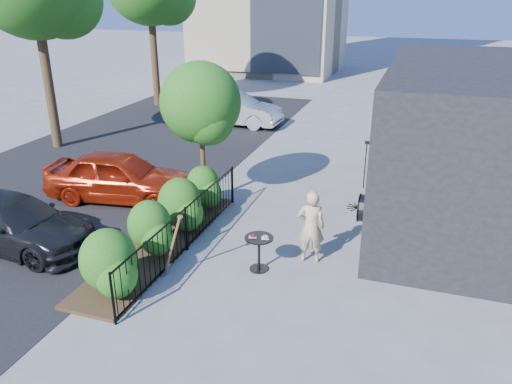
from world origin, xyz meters
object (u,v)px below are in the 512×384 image
(woman, at_px, (311,227))
(car_silver, at_px, (234,109))
(car_red, at_px, (120,176))
(cafe_table, at_px, (259,247))
(car_darkgrey, at_px, (14,223))
(shovel, at_px, (172,249))
(patio_tree, at_px, (202,108))

(woman, height_order, car_silver, woman)
(car_red, distance_m, car_silver, 9.24)
(woman, xyz_separation_m, car_silver, (-6.02, 10.99, -0.14))
(cafe_table, height_order, car_darkgrey, car_darkgrey)
(shovel, bearing_deg, cafe_table, 27.72)
(patio_tree, xyz_separation_m, cafe_table, (2.62, -3.07, -2.22))
(cafe_table, relative_size, car_darkgrey, 0.20)
(cafe_table, distance_m, woman, 1.25)
(shovel, bearing_deg, patio_tree, 103.95)
(car_silver, bearing_deg, shovel, -162.42)
(cafe_table, xyz_separation_m, shovel, (-1.65, -0.86, 0.11))
(patio_tree, bearing_deg, car_red, -166.48)
(patio_tree, distance_m, woman, 4.69)
(car_red, height_order, car_darkgrey, car_red)
(patio_tree, distance_m, shovel, 4.57)
(woman, relative_size, car_red, 0.40)
(woman, height_order, car_darkgrey, woman)
(cafe_table, distance_m, car_silver, 12.76)
(cafe_table, distance_m, car_darkgrey, 5.88)
(patio_tree, relative_size, car_silver, 0.91)
(patio_tree, xyz_separation_m, shovel, (0.98, -3.93, -2.10))
(shovel, bearing_deg, woman, 31.37)
(patio_tree, relative_size, shovel, 2.61)
(car_red, bearing_deg, woman, -114.20)
(car_silver, bearing_deg, patio_tree, -161.88)
(cafe_table, bearing_deg, patio_tree, 130.52)
(car_silver, bearing_deg, car_red, -177.61)
(cafe_table, bearing_deg, car_silver, 113.31)
(cafe_table, relative_size, car_red, 0.20)
(woman, relative_size, shovel, 1.13)
(woman, xyz_separation_m, shovel, (-2.61, -1.59, -0.19))
(patio_tree, bearing_deg, woman, -33.12)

